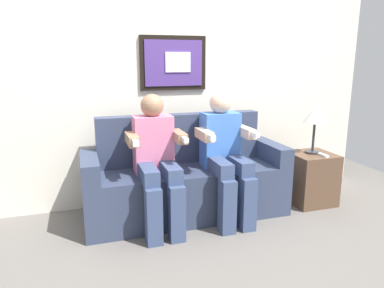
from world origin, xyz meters
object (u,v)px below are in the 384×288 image
(person_on_right, at_px, (225,152))
(table_lamp, at_px, (315,116))
(side_table_right, at_px, (311,178))
(couch, at_px, (186,182))
(spare_remote_on_table, at_px, (323,155))
(person_on_left, at_px, (156,158))

(person_on_right, distance_m, table_lamp, 0.99)
(person_on_right, xyz_separation_m, side_table_right, (0.94, 0.06, -0.36))
(side_table_right, relative_size, table_lamp, 1.09)
(couch, relative_size, spare_remote_on_table, 13.77)
(couch, relative_size, person_on_left, 1.61)
(table_lamp, bearing_deg, couch, 175.98)
(person_on_left, xyz_separation_m, table_lamp, (1.56, 0.08, 0.25))
(person_on_left, relative_size, spare_remote_on_table, 8.54)
(couch, height_order, side_table_right, couch)
(couch, relative_size, table_lamp, 3.89)
(couch, relative_size, side_table_right, 3.58)
(person_on_right, bearing_deg, spare_remote_on_table, -2.76)
(side_table_right, height_order, spare_remote_on_table, spare_remote_on_table)
(person_on_right, height_order, table_lamp, person_on_right)
(couch, distance_m, person_on_left, 0.45)
(person_on_left, relative_size, person_on_right, 1.00)
(table_lamp, bearing_deg, person_on_left, -177.10)
(couch, height_order, person_on_right, person_on_right)
(couch, xyz_separation_m, side_table_right, (1.24, -0.11, -0.06))
(side_table_right, height_order, table_lamp, table_lamp)
(side_table_right, distance_m, spare_remote_on_table, 0.28)
(person_on_left, height_order, side_table_right, person_on_left)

